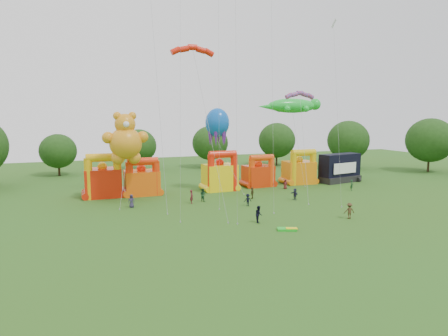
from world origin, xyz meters
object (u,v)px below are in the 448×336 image
object	(u,v)px
octopus_kite	(225,150)
spectator_0	(131,201)
gecko_kite	(294,118)
spectator_4	(252,193)
bouncy_castle_0	(103,180)
bouncy_castle_2	(220,175)
teddy_bear_kite	(125,153)
stage_trailer	(340,168)

from	to	relation	value
octopus_kite	spectator_0	xyz separation A→B (m)	(-15.56, -6.23, -5.83)
gecko_kite	spectator_4	bearing A→B (deg)	-143.27
bouncy_castle_0	spectator_4	bearing A→B (deg)	-23.88
bouncy_castle_2	spectator_4	world-z (taller)	bouncy_castle_2
bouncy_castle_0	gecko_kite	size ratio (longest dim) A/B	0.44
teddy_bear_kite	spectator_0	size ratio (longest dim) A/B	7.17
spectator_0	spectator_4	bearing A→B (deg)	22.18
bouncy_castle_0	stage_trailer	world-z (taller)	bouncy_castle_0
gecko_kite	octopus_kite	size ratio (longest dim) A/B	1.13
bouncy_castle_2	gecko_kite	xyz separation A→B (m)	(14.04, 1.00, 9.08)
gecko_kite	spectator_0	distance (m)	32.19
spectator_0	octopus_kite	bearing A→B (deg)	45.75
gecko_kite	spectator_4	xyz separation A→B (m)	(-11.90, -8.88, -10.70)
spectator_0	spectator_4	world-z (taller)	spectator_0
spectator_4	bouncy_castle_0	bearing A→B (deg)	-70.13
bouncy_castle_2	spectator_4	size ratio (longest dim) A/B	3.79
bouncy_castle_0	bouncy_castle_2	size ratio (longest dim) A/B	1.02
octopus_kite	gecko_kite	bearing A→B (deg)	8.85
stage_trailer	teddy_bear_kite	world-z (taller)	teddy_bear_kite
octopus_kite	spectator_0	size ratio (longest dim) A/B	7.53
spectator_4	stage_trailer	bearing A→B (deg)	154.24
octopus_kite	stage_trailer	bearing A→B (deg)	2.78
octopus_kite	teddy_bear_kite	bearing A→B (deg)	-171.04
stage_trailer	octopus_kite	bearing A→B (deg)	-177.22
gecko_kite	spectator_4	world-z (taller)	gecko_kite
teddy_bear_kite	bouncy_castle_0	bearing A→B (deg)	120.64
teddy_bear_kite	octopus_kite	world-z (taller)	octopus_kite
bouncy_castle_0	spectator_0	world-z (taller)	bouncy_castle_0
stage_trailer	gecko_kite	bearing A→B (deg)	173.65
bouncy_castle_2	spectator_0	size ratio (longest dim) A/B	3.70
bouncy_castle_0	octopus_kite	world-z (taller)	octopus_kite
teddy_bear_kite	octopus_kite	size ratio (longest dim) A/B	0.95
teddy_bear_kite	bouncy_castle_2	bearing A→B (deg)	13.22
bouncy_castle_0	spectator_0	xyz separation A→B (m)	(3.03, -8.47, -1.64)
octopus_kite	spectator_4	bearing A→B (deg)	-75.62
stage_trailer	octopus_kite	size ratio (longest dim) A/B	0.64
stage_trailer	spectator_0	size ratio (longest dim) A/B	4.80
bouncy_castle_0	stage_trailer	bearing A→B (deg)	-1.57
bouncy_castle_0	stage_trailer	distance (m)	41.38
spectator_0	spectator_4	xyz separation A→B (m)	(17.30, -0.53, -0.02)
teddy_bear_kite	spectator_4	distance (m)	19.03
bouncy_castle_0	spectator_4	distance (m)	22.28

